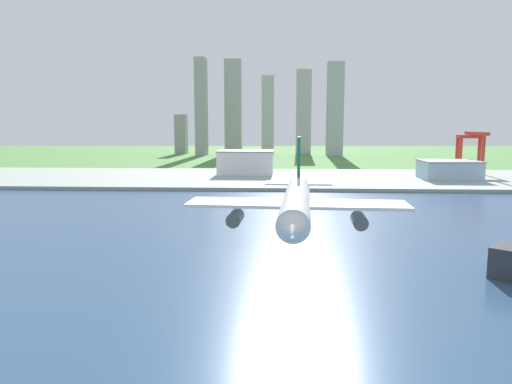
% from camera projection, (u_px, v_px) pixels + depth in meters
% --- Properties ---
extents(ground_plane, '(2400.00, 2400.00, 0.00)m').
position_uv_depth(ground_plane, '(291.00, 232.00, 198.70)').
color(ground_plane, '#4E843E').
extents(water_bay, '(840.00, 360.00, 0.15)m').
position_uv_depth(water_bay, '(294.00, 278.00, 139.36)').
color(water_bay, '#2D4C70').
rests_on(water_bay, ground).
extents(industrial_pier, '(840.00, 140.00, 2.50)m').
position_uv_depth(industrial_pier, '(286.00, 178.00, 386.39)').
color(industrial_pier, '#97A39A').
rests_on(industrial_pier, ground).
extents(airplane_landing, '(35.19, 41.77, 13.70)m').
position_uv_depth(airplane_landing, '(296.00, 203.00, 73.81)').
color(airplane_landing, silver).
extents(port_crane_red, '(21.04, 45.90, 35.87)m').
position_uv_depth(port_crane_red, '(472.00, 144.00, 403.69)').
color(port_crane_red, '#B72D23').
rests_on(port_crane_red, industrial_pier).
extents(warehouse_main, '(47.02, 33.93, 20.10)m').
position_uv_depth(warehouse_main, '(246.00, 162.00, 408.42)').
color(warehouse_main, white).
rests_on(warehouse_main, industrial_pier).
extents(warehouse_annex, '(42.56, 33.41, 14.41)m').
position_uv_depth(warehouse_annex, '(449.00, 170.00, 369.81)').
color(warehouse_annex, '#99BCD1').
rests_on(warehouse_annex, industrial_pier).
extents(distant_skyline, '(247.59, 63.02, 140.20)m').
position_uv_depth(distant_skyline, '(262.00, 111.00, 702.99)').
color(distant_skyline, '#959495').
rests_on(distant_skyline, ground).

